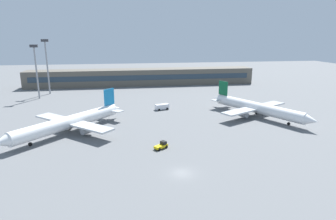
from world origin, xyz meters
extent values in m
plane|color=slate|center=(0.00, 40.00, 0.00)|extent=(400.00, 400.00, 0.00)
cube|color=#5B564C|center=(0.00, 110.22, 4.50)|extent=(126.13, 12.00, 9.00)
cube|color=#263847|center=(0.00, 104.17, 4.95)|extent=(119.82, 0.16, 2.80)
cylinder|color=white|center=(-26.89, 29.82, 3.24)|extent=(26.72, 28.49, 3.73)
cone|color=white|center=(-40.01, 15.60, 3.24)|extent=(5.39, 5.42, 3.54)
cone|color=white|center=(-13.88, 43.89, 3.24)|extent=(4.45, 4.51, 2.61)
cube|color=#197FBF|center=(-15.90, 41.72, 7.80)|extent=(3.19, 3.41, 5.40)
cube|color=silver|center=(-15.70, 41.93, 3.44)|extent=(9.08, 8.68, 0.24)
cube|color=silver|center=(-26.22, 30.54, 2.94)|extent=(24.83, 23.44, 0.49)
cylinder|color=gray|center=(-30.55, 34.53, 1.56)|extent=(3.57, 3.64, 1.96)
cylinder|color=gray|center=(-21.89, 26.54, 1.56)|extent=(3.57, 3.64, 1.96)
cylinder|color=black|center=(-35.28, 20.73, 0.49)|extent=(0.95, 0.99, 0.98)
cylinder|color=black|center=(-27.43, 32.99, 0.49)|extent=(0.95, 0.99, 0.98)
cylinder|color=black|center=(-23.68, 29.53, 0.49)|extent=(0.95, 0.99, 0.98)
cylinder|color=white|center=(34.25, 37.53, 3.20)|extent=(19.34, 32.75, 3.69)
cone|color=white|center=(43.04, 20.53, 3.20)|extent=(4.98, 5.22, 3.51)
cone|color=white|center=(25.54, 54.37, 3.20)|extent=(3.99, 4.46, 2.58)
cube|color=#0C5933|center=(26.89, 51.76, 7.72)|extent=(2.27, 3.96, 5.34)
cube|color=silver|center=(26.76, 52.02, 3.40)|extent=(9.88, 6.88, 0.23)
cube|color=silver|center=(33.81, 38.39, 2.91)|extent=(28.02, 17.53, 0.49)
cylinder|color=gray|center=(28.63, 35.71, 1.54)|extent=(3.15, 3.65, 1.94)
cylinder|color=gray|center=(38.98, 41.07, 1.54)|extent=(3.15, 3.65, 1.94)
cylinder|color=black|center=(39.87, 26.66, 0.49)|extent=(0.79, 1.04, 0.97)
cylinder|color=black|center=(31.12, 38.09, 0.49)|extent=(0.79, 1.04, 0.97)
cylinder|color=black|center=(35.60, 40.41, 0.49)|extent=(0.79, 1.04, 0.97)
cube|color=yellow|center=(-2.50, 13.71, 0.65)|extent=(3.79, 3.35, 0.60)
cube|color=black|center=(-1.78, 14.24, 1.30)|extent=(1.72, 1.78, 0.90)
cylinder|color=black|center=(-1.08, 13.80, 0.35)|extent=(0.71, 0.62, 0.70)
cylinder|color=black|center=(-2.00, 15.05, 0.35)|extent=(0.71, 0.62, 0.70)
cylinder|color=black|center=(-3.01, 12.37, 0.35)|extent=(0.71, 0.62, 0.70)
cylinder|color=black|center=(-3.93, 13.62, 0.35)|extent=(0.71, 0.62, 0.70)
cube|color=white|center=(3.14, 52.43, 1.13)|extent=(5.56, 3.49, 1.90)
cube|color=#1E2633|center=(5.04, 53.04, 1.63)|extent=(0.73, 1.86, 0.70)
cylinder|color=black|center=(5.07, 51.98, 0.38)|extent=(0.81, 0.50, 0.76)
cylinder|color=black|center=(4.44, 53.92, 0.38)|extent=(0.81, 0.50, 0.76)
cylinder|color=black|center=(1.83, 50.94, 0.38)|extent=(0.81, 0.50, 0.76)
cylinder|color=black|center=(1.20, 52.88, 0.38)|extent=(0.81, 0.50, 0.76)
cylinder|color=gray|center=(-46.24, 91.32, 12.26)|extent=(0.70, 0.70, 24.51)
cube|color=#333338|center=(-46.24, 91.32, 25.11)|extent=(3.20, 0.80, 1.20)
cylinder|color=gray|center=(-48.39, 80.76, 11.20)|extent=(0.70, 0.70, 22.41)
cube|color=#333338|center=(-48.39, 80.76, 23.01)|extent=(3.20, 0.80, 1.20)
camera|label=1|loc=(-11.29, -53.02, 27.51)|focal=30.84mm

